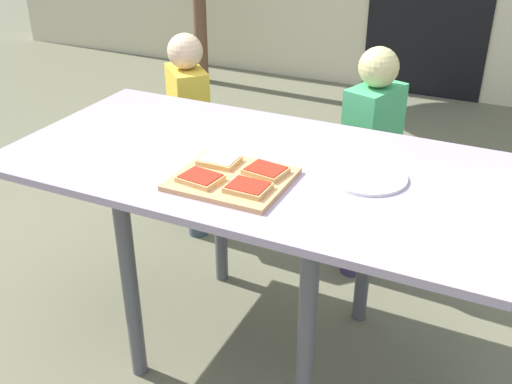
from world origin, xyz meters
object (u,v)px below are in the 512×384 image
(plate_white_right, at_px, (367,177))
(child_right, at_px, (370,152))
(cutting_board, at_px, (233,179))
(pizza_slice_far_right, at_px, (266,171))
(pizza_slice_far_left, at_px, (219,160))
(pizza_slice_near_left, at_px, (200,178))
(dining_table, at_px, (256,185))
(pizza_slice_near_right, at_px, (248,188))
(child_left, at_px, (189,126))

(plate_white_right, xyz_separation_m, child_right, (-0.15, 0.62, -0.20))
(cutting_board, xyz_separation_m, pizza_slice_far_right, (0.08, 0.06, 0.02))
(pizza_slice_far_left, distance_m, pizza_slice_near_left, 0.13)
(pizza_slice_far_right, height_order, child_right, child_right)
(pizza_slice_near_left, height_order, child_right, child_right)
(dining_table, distance_m, plate_white_right, 0.36)
(pizza_slice_near_right, relative_size, plate_white_right, 0.50)
(child_left, bearing_deg, pizza_slice_far_left, -52.51)
(dining_table, distance_m, pizza_slice_near_left, 0.26)
(child_left, relative_size, child_right, 0.97)
(child_left, bearing_deg, dining_table, -44.74)
(dining_table, bearing_deg, cutting_board, -89.02)
(dining_table, height_order, plate_white_right, plate_white_right)
(child_right, bearing_deg, pizza_slice_far_right, -99.37)
(pizza_slice_near_left, relative_size, child_left, 0.13)
(child_right, bearing_deg, child_left, -178.03)
(pizza_slice_far_right, bearing_deg, pizza_slice_near_left, -139.91)
(dining_table, relative_size, plate_white_right, 6.69)
(pizza_slice_far_right, bearing_deg, child_left, 134.47)
(pizza_slice_far_right, xyz_separation_m, plate_white_right, (0.27, 0.13, -0.02))
(pizza_slice_near_right, height_order, child_right, child_right)
(pizza_slice_near_right, bearing_deg, plate_white_right, 42.04)
(pizza_slice_far_right, distance_m, pizza_slice_far_left, 0.16)
(dining_table, height_order, pizza_slice_far_left, pizza_slice_far_left)
(pizza_slice_far_left, bearing_deg, child_right, 69.37)
(plate_white_right, bearing_deg, child_left, 148.72)
(dining_table, height_order, child_right, child_right)
(dining_table, xyz_separation_m, pizza_slice_far_left, (-0.08, -0.09, 0.11))
(plate_white_right, bearing_deg, child_right, 103.32)
(pizza_slice_far_left, height_order, child_left, child_left)
(dining_table, distance_m, cutting_board, 0.19)
(pizza_slice_far_left, distance_m, plate_white_right, 0.44)
(pizza_slice_far_right, distance_m, child_left, 1.03)
(child_left, distance_m, child_right, 0.83)
(pizza_slice_near_left, relative_size, child_right, 0.13)
(pizza_slice_far_right, xyz_separation_m, child_left, (-0.70, 0.72, -0.24))
(cutting_board, distance_m, pizza_slice_near_left, 0.10)
(pizza_slice_near_left, bearing_deg, pizza_slice_far_right, 40.09)
(cutting_board, height_order, child_left, child_left)
(cutting_board, bearing_deg, pizza_slice_far_left, 140.82)
(pizza_slice_far_left, distance_m, child_right, 0.82)
(pizza_slice_far_right, bearing_deg, pizza_slice_far_left, 178.77)
(pizza_slice_far_right, bearing_deg, dining_table, 128.94)
(plate_white_right, bearing_deg, pizza_slice_far_left, -164.00)
(child_left, bearing_deg, pizza_slice_near_left, -56.55)
(child_right, bearing_deg, plate_white_right, -76.68)
(dining_table, relative_size, cutting_board, 4.88)
(pizza_slice_far_right, height_order, pizza_slice_near_left, same)
(pizza_slice_near_right, distance_m, plate_white_right, 0.36)
(pizza_slice_far_left, bearing_deg, dining_table, 50.72)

